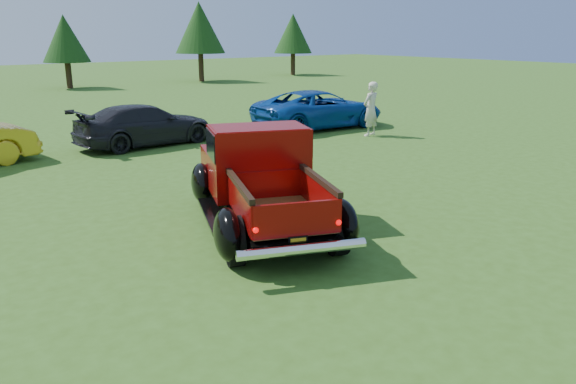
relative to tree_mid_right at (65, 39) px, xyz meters
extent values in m
plane|color=#315217|center=(-6.00, -30.00, -2.97)|extent=(120.00, 120.00, 0.00)
cylinder|color=#332114|center=(0.00, 0.00, -2.18)|extent=(0.36, 0.36, 1.58)
cone|color=black|center=(0.00, 0.00, 0.02)|extent=(2.82, 2.82, 2.82)
cylinder|color=#332114|center=(9.00, -0.50, -2.00)|extent=(0.36, 0.36, 1.94)
cone|color=black|center=(9.00, -0.50, 0.70)|extent=(3.46, 3.46, 3.46)
cylinder|color=#332114|center=(18.00, 0.50, -2.11)|extent=(0.36, 0.36, 1.73)
cone|color=black|center=(18.00, 0.50, 0.29)|extent=(3.07, 3.07, 3.07)
cylinder|color=black|center=(-6.65, -29.61, -2.59)|extent=(0.49, 0.79, 0.76)
cylinder|color=black|center=(-5.16, -30.22, -2.59)|extent=(0.49, 0.79, 0.76)
cylinder|color=black|center=(-5.51, -26.80, -2.59)|extent=(0.49, 0.79, 0.76)
cylinder|color=black|center=(-4.02, -27.40, -2.59)|extent=(0.49, 0.79, 0.76)
cube|color=black|center=(-5.32, -28.46, -2.55)|extent=(2.90, 4.63, 0.19)
cube|color=#7A0806|center=(-4.73, -27.01, -2.16)|extent=(2.03, 1.92, 0.59)
cube|color=silver|center=(-4.46, -26.34, -2.17)|extent=(1.43, 0.62, 0.47)
cube|color=#7A0806|center=(-5.19, -28.16, -1.83)|extent=(1.97, 1.64, 1.23)
cube|color=black|center=(-5.19, -28.16, -1.50)|extent=(1.97, 1.57, 0.47)
cube|color=#7A0806|center=(-5.19, -28.16, -1.25)|extent=(1.87, 1.53, 0.08)
cube|color=brown|center=(-5.76, -29.56, -2.38)|extent=(1.90, 2.24, 0.05)
cube|color=#7A0806|center=(-6.35, -29.32, -2.14)|extent=(0.75, 1.78, 0.49)
cube|color=#7A0806|center=(-5.17, -29.80, -2.14)|extent=(0.75, 1.78, 0.49)
cube|color=#7A0806|center=(-5.41, -28.68, -2.14)|extent=(1.20, 0.52, 0.49)
cube|color=#7A0806|center=(-6.12, -30.44, -2.14)|extent=(1.21, 0.53, 0.49)
cube|color=black|center=(-6.35, -29.32, -1.84)|extent=(0.79, 1.79, 0.09)
cube|color=black|center=(-5.17, -29.80, -1.84)|extent=(0.79, 1.79, 0.09)
ellipsoid|color=black|center=(-6.74, -29.58, -2.48)|extent=(0.78, 1.09, 0.83)
ellipsoid|color=black|center=(-5.07, -30.25, -2.48)|extent=(0.78, 1.09, 0.83)
ellipsoid|color=black|center=(-5.60, -26.77, -2.48)|extent=(0.78, 1.09, 0.83)
ellipsoid|color=black|center=(-3.93, -27.44, -2.48)|extent=(0.78, 1.09, 0.83)
cube|color=black|center=(-6.17, -28.17, -2.66)|extent=(1.03, 1.96, 0.06)
cube|color=black|center=(-4.50, -28.85, -2.66)|extent=(1.03, 1.96, 0.06)
cylinder|color=silver|center=(-6.20, -30.66, -2.50)|extent=(1.77, 0.83, 0.15)
cube|color=black|center=(-6.13, -30.48, -2.45)|extent=(0.27, 0.12, 0.14)
cube|color=gold|center=(-6.13, -30.49, -2.45)|extent=(0.21, 0.09, 0.09)
sphere|color=#CC0505|center=(-6.69, -30.24, -2.23)|extent=(0.09, 0.09, 0.09)
sphere|color=#CC0505|center=(-5.56, -30.70, -2.23)|extent=(0.09, 0.09, 0.09)
imported|color=black|center=(-3.82, -20.07, -2.35)|extent=(4.43, 2.07, 1.25)
imported|color=navy|center=(2.50, -20.85, -2.29)|extent=(5.01, 2.52, 1.36)
imported|color=beige|center=(2.80, -23.13, -2.07)|extent=(0.73, 0.55, 1.80)
camera|label=1|loc=(-10.76, -36.27, 0.39)|focal=35.00mm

